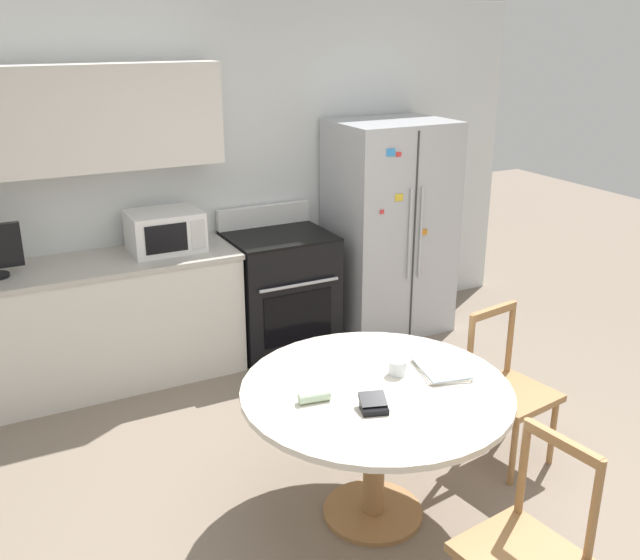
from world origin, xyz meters
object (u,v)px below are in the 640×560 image
(candle_glass, at_px, (397,368))
(dining_chair_near, at_px, (525,552))
(oven_range, at_px, (280,290))
(microwave, at_px, (165,231))
(refrigerator, at_px, (389,228))
(wallet, at_px, (373,405))
(dining_chair_right, at_px, (509,392))

(candle_glass, bearing_deg, dining_chair_near, -92.72)
(oven_range, xyz_separation_m, candle_glass, (-0.26, -2.04, 0.31))
(microwave, xyz_separation_m, candle_glass, (0.58, -2.11, -0.26))
(microwave, bearing_deg, dining_chair_near, -80.32)
(refrigerator, xyz_separation_m, candle_glass, (-1.22, -2.00, -0.08))
(dining_chair_near, relative_size, wallet, 5.74)
(refrigerator, xyz_separation_m, oven_range, (-0.96, 0.04, -0.39))
(microwave, height_order, dining_chair_near, microwave)
(candle_glass, bearing_deg, dining_chair_right, 1.53)
(dining_chair_right, xyz_separation_m, candle_glass, (-0.79, -0.02, 0.34))
(oven_range, relative_size, dining_chair_near, 1.20)
(candle_glass, bearing_deg, wallet, -139.76)
(refrigerator, height_order, microwave, refrigerator)
(wallet, bearing_deg, dining_chair_near, -72.62)
(candle_glass, bearing_deg, oven_range, 82.68)
(microwave, relative_size, dining_chair_right, 0.56)
(wallet, bearing_deg, microwave, 97.04)
(dining_chair_right, height_order, wallet, dining_chair_right)
(microwave, bearing_deg, dining_chair_right, -56.70)
(dining_chair_right, relative_size, candle_glass, 9.99)
(refrigerator, bearing_deg, wallet, -124.00)
(oven_range, distance_m, microwave, 1.02)
(dining_chair_near, xyz_separation_m, candle_glass, (0.05, 1.02, 0.34))
(microwave, relative_size, candle_glass, 5.55)
(refrigerator, height_order, oven_range, refrigerator)
(dining_chair_near, xyz_separation_m, wallet, (-0.24, 0.78, 0.34))
(dining_chair_right, bearing_deg, refrigerator, -111.16)
(wallet, bearing_deg, refrigerator, 56.00)
(oven_range, bearing_deg, refrigerator, -2.23)
(refrigerator, distance_m, dining_chair_right, 2.07)
(oven_range, bearing_deg, wallet, -103.63)
(oven_range, height_order, dining_chair_near, oven_range)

